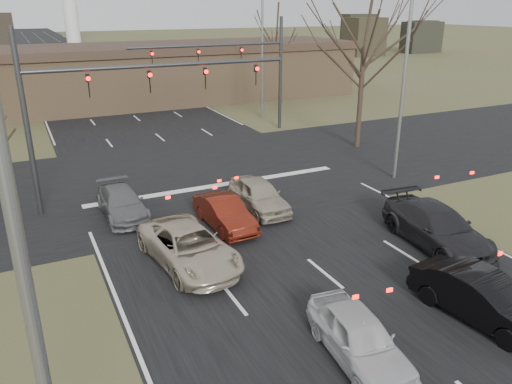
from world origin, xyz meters
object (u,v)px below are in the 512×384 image
(car_silver_suv, at_px, (189,247))
(car_red_ahead, at_px, (225,213))
(mast_arm_near, at_px, (104,95))
(streetlight_right_far, at_px, (260,47))
(car_black_hatch, at_px, (483,298))
(car_silver_ahead, at_px, (259,195))
(car_charcoal_sedan, at_px, (437,227))
(streetlight_right_near, at_px, (402,73))
(mast_arm_far, at_px, (245,62))
(car_grey_ahead, at_px, (122,203))
(building, at_px, (138,74))
(streetlight_left, at_px, (44,294))
(car_white_sedan, at_px, (359,337))

(car_silver_suv, xyz_separation_m, car_red_ahead, (2.36, 2.42, -0.06))
(mast_arm_near, height_order, streetlight_right_far, streetlight_right_far)
(car_black_hatch, distance_m, car_silver_ahead, 10.68)
(streetlight_right_far, distance_m, car_charcoal_sedan, 24.81)
(streetlight_right_near, xyz_separation_m, car_silver_ahead, (-8.32, -0.79, -4.88))
(mast_arm_far, distance_m, car_black_hatch, 24.87)
(car_silver_suv, relative_size, car_grey_ahead, 1.19)
(car_red_ahead, bearing_deg, mast_arm_far, 59.94)
(building, distance_m, car_silver_ahead, 28.89)
(mast_arm_near, xyz_separation_m, streetlight_right_far, (14.55, 14.00, 0.51))
(streetlight_right_far, distance_m, car_grey_ahead, 22.05)
(streetlight_right_near, bearing_deg, car_red_ahead, -169.87)
(mast_arm_near, height_order, streetlight_left, streetlight_left)
(mast_arm_far, distance_m, streetlight_right_near, 13.28)
(mast_arm_near, relative_size, car_white_sedan, 3.16)
(car_silver_suv, bearing_deg, building, 72.59)
(car_red_ahead, bearing_deg, streetlight_left, -122.96)
(streetlight_right_near, xyz_separation_m, car_red_ahead, (-10.46, -1.87, -4.95))
(streetlight_right_near, distance_m, car_red_ahead, 11.72)
(building, relative_size, car_grey_ahead, 10.02)
(streetlight_right_near, bearing_deg, car_black_hatch, -118.63)
(car_red_ahead, bearing_deg, car_white_sedan, -92.38)
(car_silver_ahead, bearing_deg, car_white_sedan, -100.59)
(mast_arm_far, height_order, streetlight_left, streetlight_left)
(car_red_ahead, bearing_deg, streetlight_right_far, 57.54)
(streetlight_left, bearing_deg, mast_arm_far, 60.94)
(streetlight_right_far, distance_m, car_black_hatch, 29.42)
(building, bearing_deg, car_black_hatch, -89.00)
(streetlight_left, bearing_deg, car_red_ahead, 59.36)
(car_grey_ahead, xyz_separation_m, car_red_ahead, (3.61, -3.08, 0.03))
(car_red_ahead, bearing_deg, car_grey_ahead, 137.17)
(streetlight_right_far, bearing_deg, car_white_sedan, -111.34)
(car_silver_suv, relative_size, car_white_sedan, 1.31)
(mast_arm_near, bearing_deg, streetlight_right_far, 43.89)
(mast_arm_far, bearing_deg, car_white_sedan, -108.01)
(streetlight_left, relative_size, car_white_sedan, 2.60)
(mast_arm_far, height_order, streetlight_right_near, streetlight_right_near)
(building, distance_m, car_silver_suv, 32.90)
(streetlight_right_far, height_order, car_black_hatch, streetlight_right_far)
(car_silver_suv, distance_m, car_white_sedan, 7.18)
(car_white_sedan, xyz_separation_m, car_red_ahead, (0.01, 9.21, -0.01))
(mast_arm_far, bearing_deg, car_charcoal_sedan, -93.12)
(building, height_order, car_black_hatch, building)
(mast_arm_near, height_order, car_grey_ahead, mast_arm_near)
(car_white_sedan, distance_m, car_silver_ahead, 10.51)
(building, relative_size, car_silver_suv, 8.42)
(mast_arm_far, height_order, car_black_hatch, mast_arm_far)
(streetlight_left, height_order, car_charcoal_sedan, streetlight_left)
(car_grey_ahead, bearing_deg, mast_arm_near, 89.09)
(building, distance_m, streetlight_right_near, 28.97)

